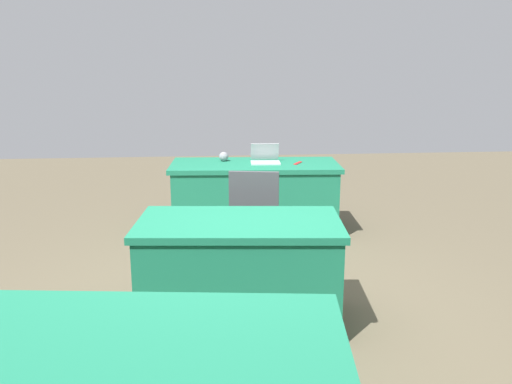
# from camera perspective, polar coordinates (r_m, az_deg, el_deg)

# --- Properties ---
(ground_plane) EXTENTS (14.40, 14.40, 0.00)m
(ground_plane) POSITION_cam_1_polar(r_m,az_deg,el_deg) (4.07, -1.17, -13.24)
(ground_plane) COLOR brown
(table_foreground) EXTENTS (1.89, 0.91, 0.78)m
(table_foreground) POSITION_cam_1_polar(r_m,az_deg,el_deg) (5.92, -0.13, -0.57)
(table_foreground) COLOR #1E7A56
(table_foreground) RESTS_ON ground
(table_back_left) EXTENTS (1.49, 0.90, 0.78)m
(table_back_left) POSITION_cam_1_polar(r_m,az_deg,el_deg) (3.83, -1.78, -8.63)
(table_back_left) COLOR #1E7A56
(table_back_left) RESTS_ON ground
(chair_near_front) EXTENTS (0.51, 0.51, 0.97)m
(chair_near_front) POSITION_cam_1_polar(r_m,az_deg,el_deg) (4.61, -0.08, -2.46)
(chair_near_front) COLOR #9E9993
(chair_near_front) RESTS_ON ground
(laptop_silver) EXTENTS (0.33, 0.31, 0.21)m
(laptop_silver) POSITION_cam_1_polar(r_m,az_deg,el_deg) (5.86, 1.00, 3.55)
(laptop_silver) COLOR silver
(laptop_silver) RESTS_ON table_foreground
(yarn_ball) EXTENTS (0.11, 0.11, 0.11)m
(yarn_ball) POSITION_cam_1_polar(r_m,az_deg,el_deg) (5.97, -3.50, 3.83)
(yarn_ball) COLOR gray
(yarn_ball) RESTS_ON table_foreground
(scissors_red) EXTENTS (0.12, 0.17, 0.01)m
(scissors_red) POSITION_cam_1_polar(r_m,az_deg,el_deg) (5.84, 4.53, 3.13)
(scissors_red) COLOR red
(scissors_red) RESTS_ON table_foreground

